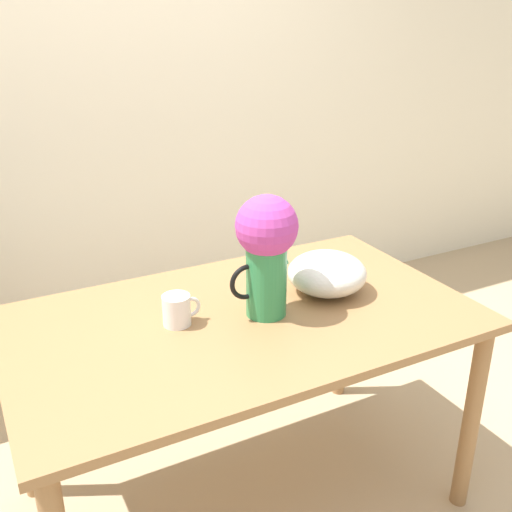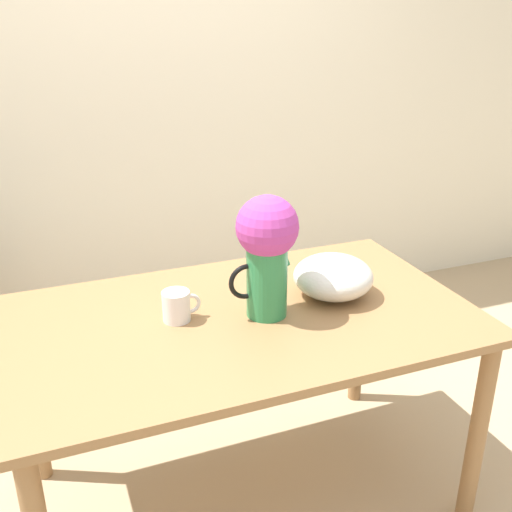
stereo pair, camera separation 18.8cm
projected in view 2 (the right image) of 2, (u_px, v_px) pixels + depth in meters
The scene contains 5 objects.
wall_back at pixel (152, 93), 3.07m from camera, with size 8.00×0.05×2.60m.
table at pixel (243, 340), 2.01m from camera, with size 1.52×0.90×0.77m.
flower_vase at pixel (267, 245), 1.88m from camera, with size 0.23×0.20×0.41m.
coffee_mug at pixel (177, 306), 1.92m from camera, with size 0.13×0.09×0.10m.
white_bowl at pixel (333, 277), 2.08m from camera, with size 0.28×0.28×0.14m.
Camera 2 is at (-0.66, -1.50, 1.72)m, focal length 42.00 mm.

